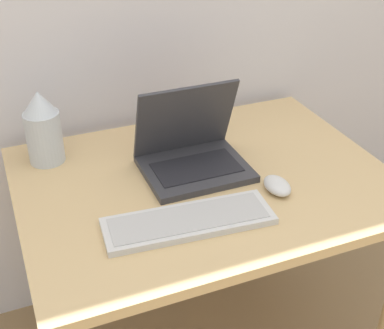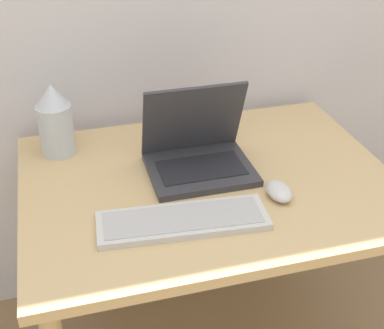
% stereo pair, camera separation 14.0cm
% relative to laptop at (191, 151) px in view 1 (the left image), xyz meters
% --- Properties ---
extents(desk, '(1.06, 0.79, 0.72)m').
position_rel_laptop_xyz_m(desk, '(0.01, -0.07, -0.15)').
color(desk, tan).
rests_on(desk, ground_plane).
extents(laptop, '(0.30, 0.25, 0.25)m').
position_rel_laptop_xyz_m(laptop, '(0.00, 0.00, 0.00)').
color(laptop, '#333338').
rests_on(laptop, desk).
extents(keyboard, '(0.44, 0.17, 0.02)m').
position_rel_laptop_xyz_m(keyboard, '(-0.11, -0.25, -0.04)').
color(keyboard, silver).
rests_on(keyboard, desk).
extents(mouse, '(0.06, 0.10, 0.04)m').
position_rel_laptop_xyz_m(mouse, '(0.17, -0.21, -0.04)').
color(mouse, silver).
rests_on(mouse, desk).
extents(vase, '(0.11, 0.11, 0.23)m').
position_rel_laptop_xyz_m(vase, '(-0.39, 0.20, 0.06)').
color(vase, silver).
rests_on(vase, desk).
extents(mp3_player, '(0.05, 0.05, 0.01)m').
position_rel_laptop_xyz_m(mp3_player, '(-0.06, -0.12, -0.05)').
color(mp3_player, '#1E7FB7').
rests_on(mp3_player, desk).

